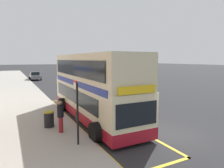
# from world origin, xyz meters

# --- Properties ---
(ground_plane) EXTENTS (260.00, 260.00, 0.00)m
(ground_plane) POSITION_xyz_m (0.00, 32.00, 0.00)
(ground_plane) COLOR #28282B
(pavement_near) EXTENTS (6.00, 76.00, 0.14)m
(pavement_near) POSITION_xyz_m (-7.00, 32.00, 0.07)
(pavement_near) COLOR #A39E93
(pavement_near) RESTS_ON ground
(double_decker_bus) EXTENTS (3.22, 10.87, 4.40)m
(double_decker_bus) POSITION_xyz_m (-2.46, 4.91, 2.06)
(double_decker_bus) COLOR beige
(double_decker_bus) RESTS_ON ground
(bus_bay_markings) EXTENTS (3.05, 14.39, 0.01)m
(bus_bay_markings) POSITION_xyz_m (-2.48, 4.86, 0.01)
(bus_bay_markings) COLOR gold
(bus_bay_markings) RESTS_ON ground
(bus_stop_sign) EXTENTS (0.09, 0.51, 2.96)m
(bus_stop_sign) POSITION_xyz_m (-4.80, 0.91, 1.85)
(bus_stop_sign) COLOR black
(bus_stop_sign) RESTS_ON pavement_near
(parked_car_grey_behind) EXTENTS (2.09, 4.20, 1.62)m
(parked_car_grey_behind) POSITION_xyz_m (-2.97, 34.21, 0.80)
(parked_car_grey_behind) COLOR slate
(parked_car_grey_behind) RESTS_ON ground
(parked_car_white_far) EXTENTS (2.09, 4.20, 1.62)m
(parked_car_white_far) POSITION_xyz_m (2.67, 22.23, 0.80)
(parked_car_white_far) COLOR silver
(parked_car_white_far) RESTS_ON ground
(pedestrian_waiting_near_sign) EXTENTS (0.34, 0.34, 1.74)m
(pedestrian_waiting_near_sign) POSITION_xyz_m (-5.14, 2.76, 1.09)
(pedestrian_waiting_near_sign) COLOR maroon
(pedestrian_waiting_near_sign) RESTS_ON pavement_near
(litter_bin) EXTENTS (0.59, 0.59, 0.93)m
(litter_bin) POSITION_xyz_m (-5.55, 3.96, 0.61)
(litter_bin) COLOR black
(litter_bin) RESTS_ON pavement_near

